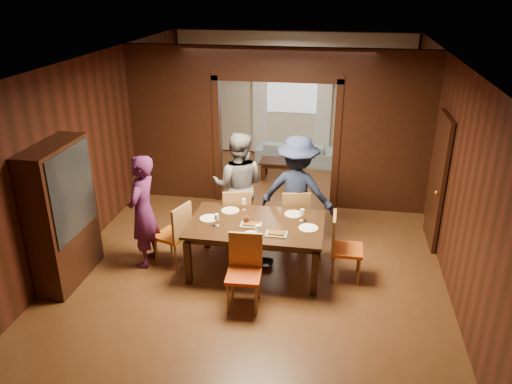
% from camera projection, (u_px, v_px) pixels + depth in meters
% --- Properties ---
extents(floor, '(9.00, 9.00, 0.00)m').
position_uv_depth(floor, '(262.00, 241.00, 8.17)').
color(floor, '#543017').
rests_on(floor, ground).
extents(ceiling, '(5.50, 9.00, 0.02)m').
position_uv_depth(ceiling, '(263.00, 61.00, 7.02)').
color(ceiling, silver).
rests_on(ceiling, room_walls).
extents(room_walls, '(5.52, 9.01, 2.90)m').
position_uv_depth(room_walls, '(278.00, 122.00, 9.28)').
color(room_walls, black).
rests_on(room_walls, floor).
extents(person_purple, '(0.45, 0.65, 1.71)m').
position_uv_depth(person_purple, '(143.00, 212.00, 7.23)').
color(person_purple, '#4C1A4A').
rests_on(person_purple, floor).
extents(person_grey, '(0.89, 0.70, 1.78)m').
position_uv_depth(person_grey, '(238.00, 186.00, 8.03)').
color(person_grey, slate).
rests_on(person_grey, floor).
extents(person_navy, '(1.24, 0.82, 1.80)m').
position_uv_depth(person_navy, '(297.00, 192.00, 7.78)').
color(person_navy, '#161E38').
rests_on(person_navy, floor).
extents(sofa, '(1.83, 0.82, 0.52)m').
position_uv_depth(sofa, '(296.00, 152.00, 11.53)').
color(sofa, '#8AA6B5').
rests_on(sofa, floor).
extents(serving_bowl, '(0.28, 0.28, 0.07)m').
position_uv_depth(serving_bowl, '(265.00, 218.00, 7.16)').
color(serving_bowl, black).
rests_on(serving_bowl, dining_table).
extents(dining_table, '(1.91, 1.19, 0.76)m').
position_uv_depth(dining_table, '(256.00, 246.00, 7.25)').
color(dining_table, black).
rests_on(dining_table, floor).
extents(coffee_table, '(0.80, 0.50, 0.40)m').
position_uv_depth(coffee_table, '(279.00, 169.00, 10.68)').
color(coffee_table, black).
rests_on(coffee_table, floor).
extents(chair_left, '(0.56, 0.56, 0.97)m').
position_uv_depth(chair_left, '(172.00, 233.00, 7.40)').
color(chair_left, '#C55B12').
rests_on(chair_left, floor).
extents(chair_right, '(0.44, 0.44, 0.97)m').
position_uv_depth(chair_right, '(347.00, 247.00, 7.01)').
color(chair_right, '#DC5414').
rests_on(chair_right, floor).
extents(chair_far_l, '(0.53, 0.53, 0.97)m').
position_uv_depth(chair_far_l, '(237.00, 215.00, 7.97)').
color(chair_far_l, red).
rests_on(chair_far_l, floor).
extents(chair_far_r, '(0.52, 0.52, 0.97)m').
position_uv_depth(chair_far_r, '(294.00, 216.00, 7.93)').
color(chair_far_r, orange).
rests_on(chair_far_r, floor).
extents(chair_near, '(0.46, 0.46, 0.97)m').
position_uv_depth(chair_near, '(244.00, 273.00, 6.39)').
color(chair_near, '#C54212').
rests_on(chair_near, floor).
extents(hutch, '(0.40, 1.20, 2.00)m').
position_uv_depth(hutch, '(62.00, 215.00, 6.81)').
color(hutch, black).
rests_on(hutch, floor).
extents(door_right, '(0.06, 0.90, 2.10)m').
position_uv_depth(door_right, '(438.00, 181.00, 7.79)').
color(door_right, black).
rests_on(door_right, floor).
extents(window_far, '(1.20, 0.03, 1.30)m').
position_uv_depth(window_far, '(292.00, 85.00, 11.52)').
color(window_far, silver).
rests_on(window_far, back_wall).
extents(curtain_left, '(0.35, 0.06, 2.40)m').
position_uv_depth(curtain_left, '(260.00, 103.00, 11.77)').
color(curtain_left, white).
rests_on(curtain_left, back_wall).
extents(curtain_right, '(0.35, 0.06, 2.40)m').
position_uv_depth(curtain_right, '(324.00, 106.00, 11.54)').
color(curtain_right, white).
rests_on(curtain_right, back_wall).
extents(plate_left, '(0.27, 0.27, 0.01)m').
position_uv_depth(plate_left, '(209.00, 218.00, 7.23)').
color(plate_left, white).
rests_on(plate_left, dining_table).
extents(plate_far_l, '(0.27, 0.27, 0.01)m').
position_uv_depth(plate_far_l, '(230.00, 211.00, 7.47)').
color(plate_far_l, silver).
rests_on(plate_far_l, dining_table).
extents(plate_far_r, '(0.27, 0.27, 0.01)m').
position_uv_depth(plate_far_r, '(293.00, 214.00, 7.36)').
color(plate_far_r, silver).
rests_on(plate_far_r, dining_table).
extents(plate_right, '(0.27, 0.27, 0.01)m').
position_uv_depth(plate_right, '(308.00, 228.00, 6.95)').
color(plate_right, white).
rests_on(plate_right, dining_table).
extents(plate_near, '(0.27, 0.27, 0.01)m').
position_uv_depth(plate_near, '(251.00, 235.00, 6.75)').
color(plate_near, silver).
rests_on(plate_near, dining_table).
extents(platter_a, '(0.30, 0.20, 0.04)m').
position_uv_depth(platter_a, '(251.00, 224.00, 7.02)').
color(platter_a, gray).
rests_on(platter_a, dining_table).
extents(platter_b, '(0.30, 0.20, 0.04)m').
position_uv_depth(platter_b, '(276.00, 233.00, 6.78)').
color(platter_b, gray).
rests_on(platter_b, dining_table).
extents(wineglass_left, '(0.08, 0.08, 0.18)m').
position_uv_depth(wineglass_left, '(217.00, 220.00, 6.99)').
color(wineglass_left, white).
rests_on(wineglass_left, dining_table).
extents(wineglass_far, '(0.08, 0.08, 0.18)m').
position_uv_depth(wineglass_far, '(244.00, 204.00, 7.48)').
color(wineglass_far, silver).
rests_on(wineglass_far, dining_table).
extents(wineglass_right, '(0.08, 0.08, 0.18)m').
position_uv_depth(wineglass_right, '(302.00, 215.00, 7.13)').
color(wineglass_right, silver).
rests_on(wineglass_right, dining_table).
extents(tumbler, '(0.07, 0.07, 0.14)m').
position_uv_depth(tumbler, '(258.00, 230.00, 6.76)').
color(tumbler, white).
rests_on(tumbler, dining_table).
extents(condiment_jar, '(0.08, 0.08, 0.11)m').
position_uv_depth(condiment_jar, '(246.00, 220.00, 7.07)').
color(condiment_jar, '#452110').
rests_on(condiment_jar, dining_table).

